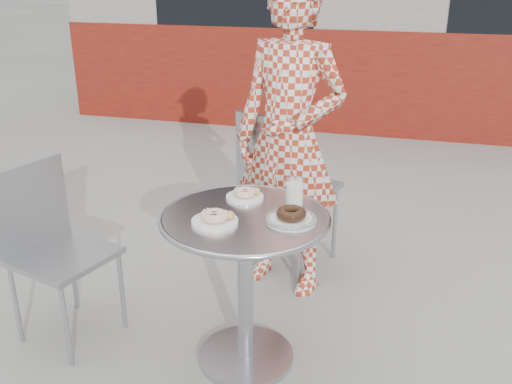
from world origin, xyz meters
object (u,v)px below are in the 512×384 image
(bistro_table, at_px, (245,253))
(plate_checker, at_px, (291,217))
(milk_cup, at_px, (294,194))
(chair_left, at_px, (67,287))
(seated_person, at_px, (289,140))
(plate_far, at_px, (246,194))
(plate_near, at_px, (216,218))
(chair_far, at_px, (289,218))

(bistro_table, xyz_separation_m, plate_checker, (0.18, -0.00, 0.18))
(plate_checker, bearing_deg, bistro_table, 178.97)
(milk_cup, bearing_deg, bistro_table, -139.52)
(plate_checker, bearing_deg, milk_cup, 97.36)
(bistro_table, height_order, chair_left, chair_left)
(bistro_table, xyz_separation_m, chair_left, (-0.82, -0.04, -0.27))
(seated_person, bearing_deg, plate_checker, -61.24)
(plate_checker, height_order, milk_cup, milk_cup)
(plate_far, relative_size, plate_near, 0.89)
(seated_person, xyz_separation_m, plate_checker, (0.16, -0.68, -0.09))
(bistro_table, bearing_deg, chair_left, -177.53)
(plate_near, distance_m, milk_cup, 0.34)
(chair_left, height_order, plate_far, chair_left)
(seated_person, bearing_deg, chair_left, -124.05)
(milk_cup, bearing_deg, seated_person, 104.60)
(plate_near, bearing_deg, plate_far, 81.36)
(chair_left, height_order, seated_person, seated_person)
(chair_left, bearing_deg, milk_cup, -63.74)
(chair_far, bearing_deg, plate_checker, 124.25)
(chair_far, xyz_separation_m, seated_person, (0.03, -0.21, 0.51))
(bistro_table, bearing_deg, plate_checker, -1.03)
(bistro_table, relative_size, milk_cup, 5.84)
(chair_left, height_order, plate_checker, chair_left)
(plate_near, bearing_deg, milk_cup, 42.78)
(plate_checker, bearing_deg, plate_near, -161.71)
(plate_checker, bearing_deg, plate_far, 143.15)
(chair_left, bearing_deg, chair_far, -24.99)
(bistro_table, height_order, seated_person, seated_person)
(chair_far, distance_m, plate_near, 1.07)
(seated_person, relative_size, plate_far, 10.07)
(bistro_table, relative_size, plate_near, 3.85)
(seated_person, bearing_deg, plate_far, -82.26)
(plate_far, bearing_deg, plate_checker, -36.85)
(bistro_table, xyz_separation_m, chair_far, (-0.01, 0.89, -0.24))
(plate_near, relative_size, plate_checker, 0.89)
(chair_left, bearing_deg, plate_checker, -72.01)
(chair_far, bearing_deg, chair_left, 70.92)
(plate_far, height_order, plate_checker, plate_checker)
(chair_far, height_order, plate_checker, chair_far)
(bistro_table, distance_m, seated_person, 0.73)
(chair_far, relative_size, milk_cup, 7.60)
(seated_person, distance_m, plate_near, 0.79)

